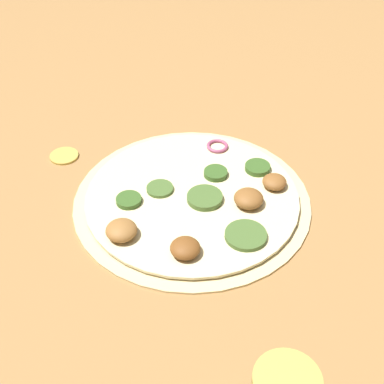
# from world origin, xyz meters

# --- Properties ---
(ground_plane) EXTENTS (3.00, 3.00, 0.00)m
(ground_plane) POSITION_xyz_m (0.00, 0.00, 0.00)
(ground_plane) COLOR #9E703F
(pizza) EXTENTS (0.32, 0.32, 0.03)m
(pizza) POSITION_xyz_m (0.01, -0.00, 0.01)
(pizza) COLOR beige
(pizza) RESTS_ON ground_plane
(loose_cap) EXTENTS (0.04, 0.04, 0.01)m
(loose_cap) POSITION_xyz_m (-0.21, -0.06, 0.00)
(loose_cap) COLOR gold
(loose_cap) RESTS_ON ground_plane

